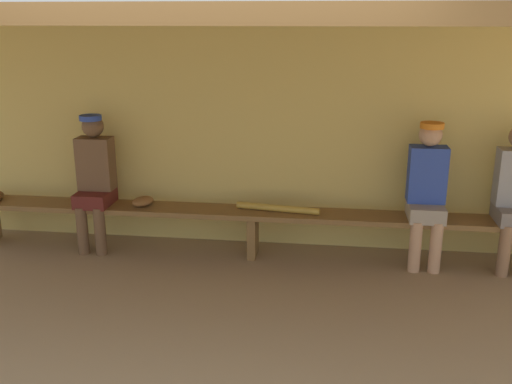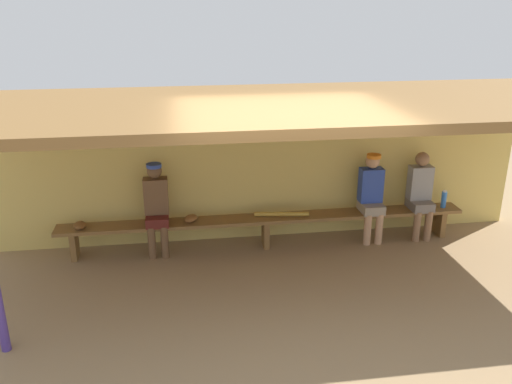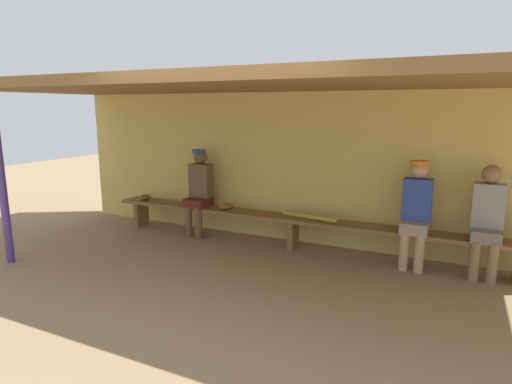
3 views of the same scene
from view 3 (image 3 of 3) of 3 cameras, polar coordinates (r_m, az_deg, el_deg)
The scene contains 11 objects.
ground_plane at distance 4.79m, azimuth -1.74°, elevation -13.07°, with size 24.00×24.00×0.00m, color #937754.
back_wall at distance 6.26m, azimuth 6.65°, elevation 3.22°, with size 8.00×0.20×2.20m, color #D8BC60.
dugout_roof at distance 5.00m, azimuth 1.91°, elevation 14.57°, with size 8.00×2.80×0.12m, color brown.
support_post at distance 6.18m, azimuth -31.19°, elevation 1.53°, with size 0.10×0.10×2.20m, color #4C388C.
bench at distance 5.99m, azimuth 5.08°, elevation -4.09°, with size 6.00×0.36×0.46m.
player_near_post at distance 5.57m, azimuth 28.77°, elevation -3.03°, with size 0.34×0.42×1.34m.
player_with_sunglasses at distance 6.61m, azimuth -7.68°, elevation 0.51°, with size 0.34×0.42×1.34m.
player_in_white at distance 5.57m, azimuth 20.81°, elevation -2.18°, with size 0.34×0.42×1.34m.
baseball_glove_dark_brown at distance 6.42m, azimuth -4.05°, elevation -1.94°, with size 0.24×0.17×0.09m, color brown.
baseball_glove_tan at distance 7.28m, azimuth -14.80°, elevation -0.71°, with size 0.24×0.17×0.09m, color brown.
baseball_bat at distance 5.89m, azimuth 7.28°, elevation -3.35°, with size 0.07×0.07×0.81m, color #B28C33.
Camera 3 is at (2.01, -3.87, 1.98)m, focal length 29.60 mm.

